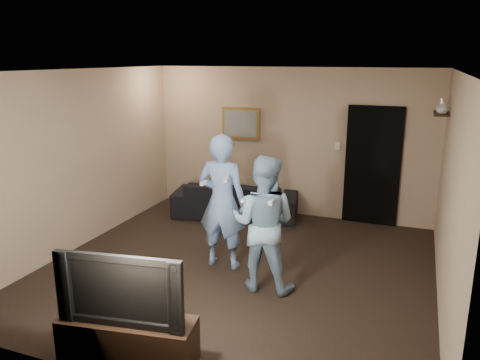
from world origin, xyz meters
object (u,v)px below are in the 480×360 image
at_px(tv_console, 128,341).
at_px(wii_player_right, 263,224).
at_px(sofa, 236,199).
at_px(wii_player_left, 222,202).
at_px(television, 125,285).

distance_m(tv_console, wii_player_right, 2.08).
xyz_separation_m(sofa, tv_console, (0.63, -4.25, -0.07)).
height_order(sofa, wii_player_left, wii_player_left).
bearing_deg(television, wii_player_right, 61.60).
relative_size(sofa, wii_player_left, 1.20).
relative_size(television, wii_player_left, 0.64).
xyz_separation_m(television, wii_player_left, (-0.04, 2.29, 0.10)).
bearing_deg(wii_player_left, sofa, 106.63).
distance_m(television, wii_player_right, 2.00).
distance_m(tv_console, wii_player_left, 2.38).
bearing_deg(tv_console, sofa, 89.47).
bearing_deg(wii_player_right, tv_console, -109.51).
height_order(tv_console, wii_player_right, wii_player_right).
bearing_deg(television, tv_console, 0.00).
relative_size(sofa, tv_console, 1.75).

